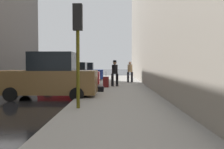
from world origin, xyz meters
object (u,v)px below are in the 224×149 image
Objects in this scene: parked_red_hatchback at (71,75)px; rolling_suitcase at (106,82)px; traffic_light at (78,33)px; duffel_bag at (101,89)px; parked_bronze_suv at (50,77)px; parked_blue_sedan at (82,72)px; pedestrian_with_fedora at (115,72)px; fire_hydrant at (96,80)px; pedestrian_in_tan_coat at (130,71)px.

parked_red_hatchback reaches higher than rolling_suitcase.
duffel_bag is (0.52, 5.12, -2.47)m from traffic_light.
parked_bronze_suv is at bearing -120.37° from rolling_suitcase.
parked_blue_sedan is 2.39× the size of pedestrian_with_fedora.
parked_blue_sedan is (-0.00, 6.02, 0.00)m from parked_red_hatchback.
parked_bronze_suv is 3.06m from duffel_bag.
fire_hydrant is at bearing 152.98° from pedestrian_with_fedora.
traffic_light reaches higher than parked_bronze_suv.
fire_hydrant is at bearing 119.71° from rolling_suitcase.
traffic_light is (1.85, -9.14, 1.91)m from parked_red_hatchback.
parked_bronze_suv reaches higher than duffel_bag.
rolling_suitcase reaches higher than fire_hydrant.
pedestrian_in_tan_coat reaches higher than duffel_bag.
parked_bronze_suv is at bearing -121.99° from pedestrian_with_fedora.
parked_red_hatchback is 9.52m from traffic_light.
pedestrian_in_tan_coat is at bearing 73.21° from duffel_bag.
duffel_bag is at bearing -103.46° from pedestrian_with_fedora.
traffic_light is at bearing -60.97° from parked_bronze_suv.
pedestrian_in_tan_coat reaches higher than rolling_suitcase.
pedestrian_in_tan_coat is at bearing 70.23° from pedestrian_with_fedora.
fire_hydrant is at bearing -73.50° from parked_blue_sedan.
traffic_light is 2.03× the size of pedestrian_with_fedora.
fire_hydrant is at bearing -132.66° from pedestrian_in_tan_coat.
parked_blue_sedan is 9.65× the size of duffel_bag.
duffel_bag is at bearing -94.40° from rolling_suitcase.
parked_blue_sedan is 1.18× the size of traffic_light.
pedestrian_with_fedora is at bearing -109.77° from pedestrian_in_tan_coat.
parked_blue_sedan reaches higher than duffel_bag.
parked_bronze_suv is 11.82m from parked_blue_sedan.
pedestrian_in_tan_coat is at bearing 77.86° from traffic_light.
pedestrian_with_fedora is 1.04× the size of pedestrian_in_tan_coat.
pedestrian_with_fedora reaches higher than duffel_bag.
parked_bronze_suv is 5.95m from pedestrian_with_fedora.
pedestrian_with_fedora is 1.71× the size of rolling_suitcase.
traffic_light is at bearing -89.68° from fire_hydrant.
pedestrian_with_fedora is 4.04× the size of duffel_bag.
parked_blue_sedan is 6.36m from fire_hydrant.
parked_bronze_suv is 6.55× the size of fire_hydrant.
parked_blue_sedan is at bearing 143.58° from pedestrian_in_tan_coat.
duffel_bag is at bearing -59.47° from parked_red_hatchback.
traffic_light is 5.71m from duffel_bag.
pedestrian_in_tan_coat is at bearing 47.34° from fire_hydrant.
parked_red_hatchback is 6.02m from parked_blue_sedan.
fire_hydrant is 0.40× the size of pedestrian_with_fedora.
pedestrian_with_fedora is at bearing 76.54° from duffel_bag.
parked_bronze_suv reaches higher than pedestrian_with_fedora.
duffel_bag is (-0.78, -3.26, -0.85)m from pedestrian_with_fedora.
parked_blue_sedan is 7.87m from rolling_suitcase.
fire_hydrant is at bearing 98.16° from duffel_bag.
fire_hydrant is 3.99m from duffel_bag.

